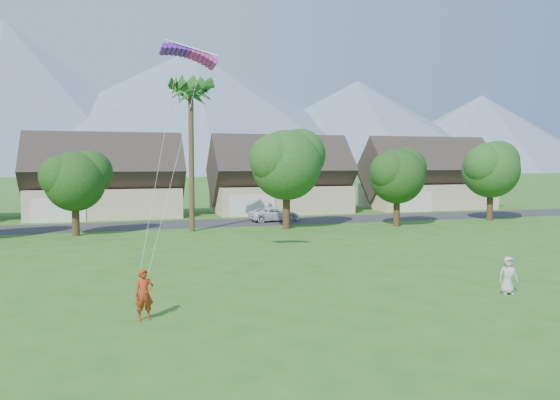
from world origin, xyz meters
name	(u,v)px	position (x,y,z in m)	size (l,w,h in m)	color
ground	(366,332)	(0.00, 0.00, 0.00)	(500.00, 500.00, 0.00)	#2D6019
street	(206,223)	(0.00, 34.00, 0.01)	(90.00, 7.00, 0.01)	#2D2D30
kite_flyer	(144,295)	(-7.05, 3.64, 0.93)	(0.68, 0.45, 1.87)	#9D2F11
watcher	(508,275)	(8.26, 3.10, 0.82)	(0.80, 0.52, 1.64)	#AFAEAA
parked_car	(274,214)	(6.64, 34.00, 0.68)	(2.26, 4.91, 1.37)	white
mountain_ridge	(154,114)	(10.40, 260.00, 29.07)	(540.00, 240.00, 70.00)	slate
houses_row	(197,183)	(0.49, 42.99, 3.44)	(72.75, 8.19, 8.86)	beige
tree_row	(203,172)	(-1.14, 27.92, 4.89)	(62.27, 6.67, 8.45)	#47301C
fan_palm	(191,87)	(-2.00, 28.50, 11.80)	(3.00, 3.00, 13.80)	#4C3D26
parafoil_kite	(190,53)	(-4.29, 11.50, 11.20)	(2.81, 1.04, 0.50)	#6619C1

